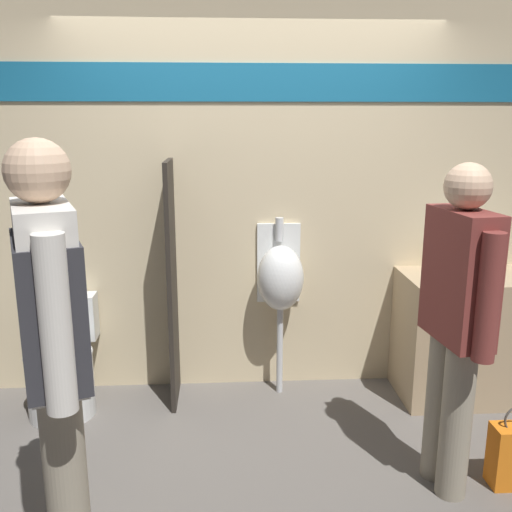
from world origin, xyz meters
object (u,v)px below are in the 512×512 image
(cell_phone, at_px, (443,280))
(person_with_lanyard, at_px, (456,317))
(toilet, at_px, (62,369))
(person_in_vest, at_px, (52,337))
(urinal_near_counter, at_px, (280,278))
(sink_basin, at_px, (472,265))

(cell_phone, height_order, person_with_lanyard, person_with_lanyard)
(toilet, bearing_deg, person_in_vest, -74.20)
(person_with_lanyard, bearing_deg, person_in_vest, 96.96)
(urinal_near_counter, bearing_deg, person_in_vest, -123.91)
(cell_phone, distance_m, toilet, 2.54)
(toilet, bearing_deg, urinal_near_counter, 7.29)
(sink_basin, height_order, cell_phone, sink_basin)
(cell_phone, relative_size, person_in_vest, 0.08)
(cell_phone, xyz_separation_m, person_with_lanyard, (-0.27, -0.86, 0.06))
(toilet, bearing_deg, cell_phone, -1.28)
(urinal_near_counter, relative_size, person_in_vest, 0.67)
(sink_basin, bearing_deg, toilet, -177.66)
(cell_phone, xyz_separation_m, person_in_vest, (-2.08, -1.33, 0.19))
(sink_basin, distance_m, urinal_near_counter, 1.30)
(toilet, bearing_deg, sink_basin, 2.34)
(person_in_vest, bearing_deg, sink_basin, -77.99)
(toilet, height_order, person_in_vest, person_in_vest)
(sink_basin, relative_size, cell_phone, 2.96)
(sink_basin, relative_size, urinal_near_counter, 0.34)
(sink_basin, bearing_deg, person_in_vest, -147.48)
(sink_basin, bearing_deg, person_with_lanyard, -117.27)
(sink_basin, distance_m, toilet, 2.81)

